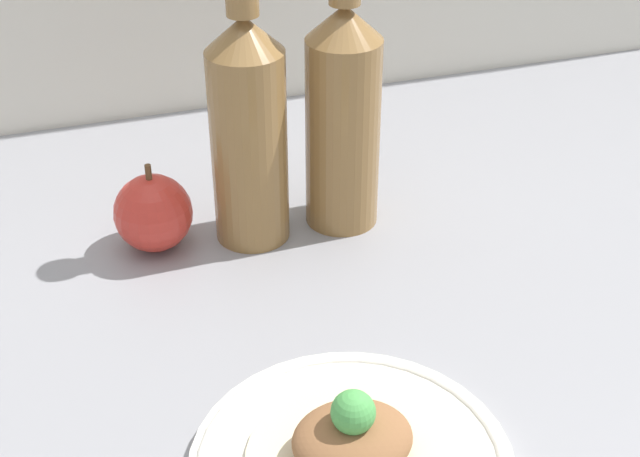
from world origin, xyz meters
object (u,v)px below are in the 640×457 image
Objects in this scene: plated_food at (352,442)px; cider_bottle_left at (248,126)px; cider_bottle_right at (343,112)px; apple at (153,213)px.

cider_bottle_left is at bearing 87.84° from plated_food.
plated_food is 34.58cm from cider_bottle_left.
cider_bottle_right is 21.30cm from apple.
cider_bottle_right reaches higher than plated_food.
cider_bottle_left is 9.67cm from cider_bottle_right.
cider_bottle_left is (1.26, 33.28, 9.30)cm from plated_food.
cider_bottle_left and cider_bottle_right have the same top height.
cider_bottle_right is (10.92, 33.28, 9.30)cm from plated_food.
cider_bottle_right reaches higher than apple.
cider_bottle_left is 3.21× the size of apple.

